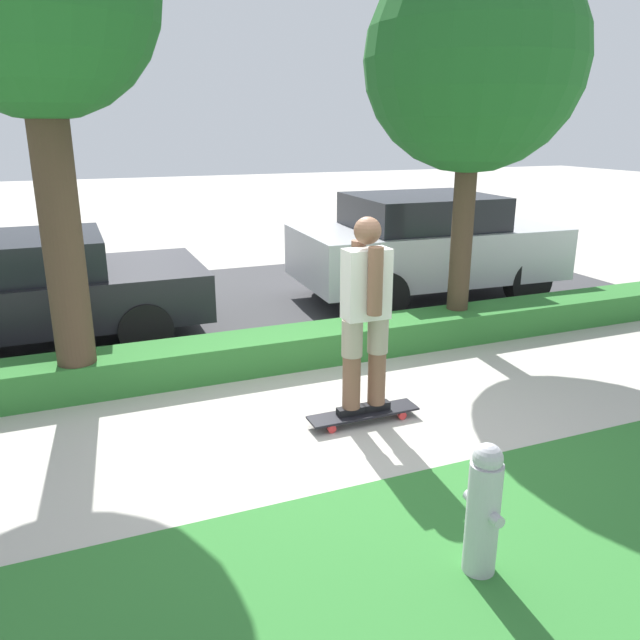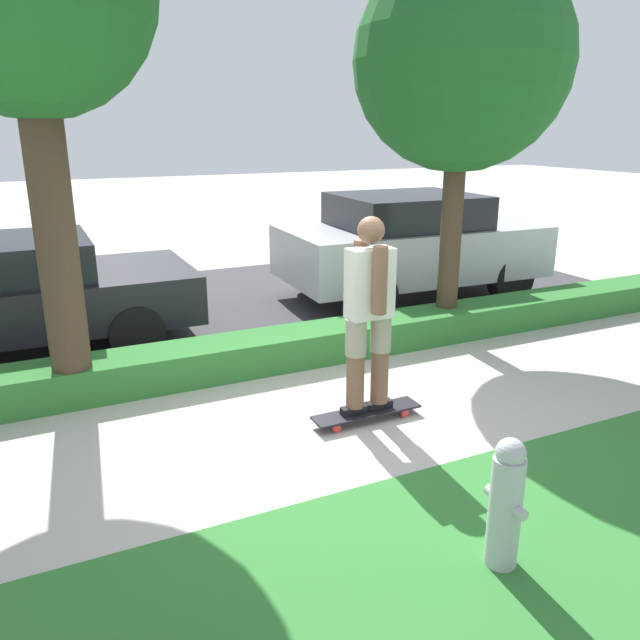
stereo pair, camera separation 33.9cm
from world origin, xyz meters
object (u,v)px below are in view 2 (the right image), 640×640
Objects in this scene: skater_person at (369,311)px; parked_car_middle at (410,244)px; tree_mid at (462,63)px; skateboard at (367,412)px; fire_hydrant at (506,503)px.

parked_car_middle is at bearing 52.01° from skater_person.
skater_person is 0.39× the size of tree_mid.
tree_mid is (2.16, 1.74, 3.20)m from skateboard.
skateboard is 1.21× the size of fire_hydrant.
tree_mid reaches higher than skateboard.
tree_mid is 5.32m from fire_hydrant.
parked_car_middle is (0.58, 1.76, -2.43)m from tree_mid.
parked_car_middle is at bearing 61.98° from fire_hydrant.
fire_hydrant is (-2.96, -5.57, -0.42)m from parked_car_middle.
tree_mid is 1.13× the size of parked_car_middle.
tree_mid reaches higher than parked_car_middle.
skater_person is 3.56m from tree_mid.
skateboard is 4.24m from tree_mid.
skateboard is at bearing -125.74° from parked_car_middle.
parked_car_middle is at bearing 71.86° from tree_mid.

